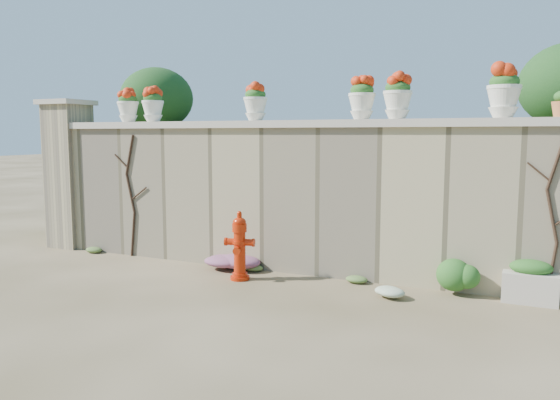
% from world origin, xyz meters
% --- Properties ---
extents(ground, '(80.00, 80.00, 0.00)m').
position_xyz_m(ground, '(0.00, 0.00, 0.00)').
color(ground, '#4D4126').
rests_on(ground, ground).
extents(stone_wall, '(8.00, 0.40, 2.00)m').
position_xyz_m(stone_wall, '(0.00, 1.80, 1.00)').
color(stone_wall, tan).
rests_on(stone_wall, ground).
extents(wall_cap, '(8.10, 0.52, 0.10)m').
position_xyz_m(wall_cap, '(0.00, 1.80, 2.05)').
color(wall_cap, '#B9AD9C').
rests_on(wall_cap, stone_wall).
extents(gate_pillar, '(0.72, 0.72, 2.48)m').
position_xyz_m(gate_pillar, '(-4.15, 1.80, 1.26)').
color(gate_pillar, tan).
rests_on(gate_pillar, ground).
extents(raised_fill, '(9.00, 6.00, 2.00)m').
position_xyz_m(raised_fill, '(0.00, 5.00, 1.00)').
color(raised_fill, '#384C23').
rests_on(raised_fill, ground).
extents(back_shrub_left, '(1.30, 1.30, 1.10)m').
position_xyz_m(back_shrub_left, '(-3.20, 3.00, 2.55)').
color(back_shrub_left, '#143814').
rests_on(back_shrub_left, raised_fill).
extents(vine_left, '(0.60, 0.04, 1.91)m').
position_xyz_m(vine_left, '(-2.67, 1.58, 0.99)').
color(vine_left, black).
rests_on(vine_left, ground).
extents(vine_right, '(0.60, 0.04, 1.91)m').
position_xyz_m(vine_right, '(3.23, 1.58, 0.99)').
color(vine_right, black).
rests_on(vine_right, ground).
extents(fire_hydrant, '(0.40, 0.28, 0.91)m').
position_xyz_m(fire_hydrant, '(-0.46, 1.04, 0.46)').
color(fire_hydrant, '#B32106').
rests_on(fire_hydrant, ground).
extents(planter_box, '(0.60, 0.35, 0.49)m').
position_xyz_m(planter_box, '(3.03, 1.55, 0.23)').
color(planter_box, '#B9AD9C').
rests_on(planter_box, ground).
extents(green_shrub, '(0.58, 0.52, 0.55)m').
position_xyz_m(green_shrub, '(2.27, 1.52, 0.27)').
color(green_shrub, '#1E5119').
rests_on(green_shrub, ground).
extents(magenta_clump, '(1.02, 0.68, 0.27)m').
position_xyz_m(magenta_clump, '(-0.76, 1.45, 0.14)').
color(magenta_clump, '#B4249C').
rests_on(magenta_clump, ground).
extents(white_flowers, '(0.49, 0.39, 0.17)m').
position_xyz_m(white_flowers, '(1.53, 1.04, 0.09)').
color(white_flowers, white).
rests_on(white_flowers, ground).
extents(urn_pot_0, '(0.33, 0.33, 0.52)m').
position_xyz_m(urn_pot_0, '(-2.86, 1.80, 2.36)').
color(urn_pot_0, white).
rests_on(urn_pot_0, wall_cap).
extents(urn_pot_1, '(0.34, 0.34, 0.53)m').
position_xyz_m(urn_pot_1, '(-2.38, 1.80, 2.36)').
color(urn_pot_1, white).
rests_on(urn_pot_1, wall_cap).
extents(urn_pot_2, '(0.34, 0.34, 0.53)m').
position_xyz_m(urn_pot_2, '(-0.60, 1.80, 2.36)').
color(urn_pot_2, white).
rests_on(urn_pot_2, wall_cap).
extents(urn_pot_3, '(0.35, 0.35, 0.55)m').
position_xyz_m(urn_pot_3, '(0.94, 1.80, 2.37)').
color(urn_pot_3, white).
rests_on(urn_pot_3, wall_cap).
extents(urn_pot_4, '(0.36, 0.36, 0.57)m').
position_xyz_m(urn_pot_4, '(1.40, 1.80, 2.38)').
color(urn_pot_4, white).
rests_on(urn_pot_4, wall_cap).
extents(urn_pot_5, '(0.39, 0.39, 0.61)m').
position_xyz_m(urn_pot_5, '(2.65, 1.80, 2.40)').
color(urn_pot_5, white).
rests_on(urn_pot_5, wall_cap).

